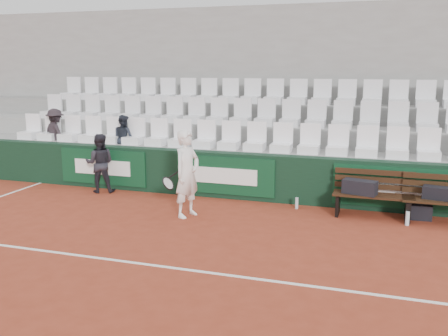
{
  "coord_description": "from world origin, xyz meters",
  "views": [
    {
      "loc": [
        3.0,
        -6.18,
        2.87
      ],
      "look_at": [
        0.24,
        2.4,
        1.0
      ],
      "focal_mm": 40.0,
      "sensor_mm": 36.0,
      "label": 1
    }
  ],
  "objects_px": {
    "water_bottle_far": "(407,219)",
    "sports_bag_right": "(438,193)",
    "bench_left": "(373,206)",
    "spectator_a": "(55,115)",
    "tennis_player": "(187,174)",
    "bench_right": "(444,212)",
    "spectator_c": "(123,120)",
    "ball_kid": "(100,163)",
    "water_bottle_near": "(297,203)",
    "sports_bag_ground": "(418,211)",
    "sports_bag_left": "(360,187)",
    "spectator_b": "(53,120)"
  },
  "relations": [
    {
      "from": "spectator_b",
      "to": "bench_left",
      "type": "bearing_deg",
      "value": -166.97
    },
    {
      "from": "spectator_b",
      "to": "ball_kid",
      "type": "bearing_deg",
      "value": 173.83
    },
    {
      "from": "spectator_a",
      "to": "water_bottle_far",
      "type": "bearing_deg",
      "value": -166.14
    },
    {
      "from": "bench_left",
      "to": "spectator_a",
      "type": "xyz_separation_m",
      "value": [
        -7.83,
        1.06,
        1.39
      ]
    },
    {
      "from": "water_bottle_near",
      "to": "spectator_b",
      "type": "bearing_deg",
      "value": 171.64
    },
    {
      "from": "bench_right",
      "to": "spectator_c",
      "type": "height_order",
      "value": "spectator_c"
    },
    {
      "from": "water_bottle_far",
      "to": "spectator_c",
      "type": "distance_m",
      "value": 6.81
    },
    {
      "from": "bench_right",
      "to": "spectator_a",
      "type": "bearing_deg",
      "value": 173.04
    },
    {
      "from": "tennis_player",
      "to": "spectator_b",
      "type": "height_order",
      "value": "spectator_b"
    },
    {
      "from": "sports_bag_ground",
      "to": "water_bottle_far",
      "type": "xyz_separation_m",
      "value": [
        -0.21,
        -0.49,
        -0.02
      ]
    },
    {
      "from": "sports_bag_right",
      "to": "sports_bag_ground",
      "type": "bearing_deg",
      "value": 151.18
    },
    {
      "from": "sports_bag_right",
      "to": "sports_bag_ground",
      "type": "xyz_separation_m",
      "value": [
        -0.29,
        0.16,
        -0.42
      ]
    },
    {
      "from": "spectator_c",
      "to": "sports_bag_left",
      "type": "bearing_deg",
      "value": -167.73
    },
    {
      "from": "sports_bag_left",
      "to": "spectator_b",
      "type": "relative_size",
      "value": 0.63
    },
    {
      "from": "ball_kid",
      "to": "spectator_a",
      "type": "relative_size",
      "value": 1.09
    },
    {
      "from": "water_bottle_far",
      "to": "spectator_a",
      "type": "bearing_deg",
      "value": 170.64
    },
    {
      "from": "spectator_c",
      "to": "bench_right",
      "type": "bearing_deg",
      "value": -165.43
    },
    {
      "from": "sports_bag_left",
      "to": "sports_bag_ground",
      "type": "distance_m",
      "value": 1.19
    },
    {
      "from": "sports_bag_right",
      "to": "water_bottle_far",
      "type": "bearing_deg",
      "value": -146.89
    },
    {
      "from": "bench_left",
      "to": "spectator_a",
      "type": "height_order",
      "value": "spectator_a"
    },
    {
      "from": "sports_bag_left",
      "to": "tennis_player",
      "type": "bearing_deg",
      "value": -162.82
    },
    {
      "from": "water_bottle_far",
      "to": "spectator_b",
      "type": "height_order",
      "value": "spectator_b"
    },
    {
      "from": "water_bottle_far",
      "to": "ball_kid",
      "type": "distance_m",
      "value": 6.65
    },
    {
      "from": "bench_left",
      "to": "bench_right",
      "type": "distance_m",
      "value": 1.26
    },
    {
      "from": "sports_bag_left",
      "to": "spectator_c",
      "type": "distance_m",
      "value": 5.82
    },
    {
      "from": "water_bottle_far",
      "to": "sports_bag_right",
      "type": "bearing_deg",
      "value": 33.11
    },
    {
      "from": "sports_bag_ground",
      "to": "water_bottle_near",
      "type": "height_order",
      "value": "sports_bag_ground"
    },
    {
      "from": "bench_right",
      "to": "sports_bag_right",
      "type": "relative_size",
      "value": 2.97
    },
    {
      "from": "bench_left",
      "to": "sports_bag_ground",
      "type": "xyz_separation_m",
      "value": [
        0.83,
        0.15,
        -0.08
      ]
    },
    {
      "from": "bench_left",
      "to": "bench_right",
      "type": "relative_size",
      "value": 1.0
    },
    {
      "from": "water_bottle_far",
      "to": "sports_bag_ground",
      "type": "bearing_deg",
      "value": 66.73
    },
    {
      "from": "sports_bag_left",
      "to": "spectator_c",
      "type": "xyz_separation_m",
      "value": [
        -5.63,
        1.11,
        0.99
      ]
    },
    {
      "from": "water_bottle_far",
      "to": "ball_kid",
      "type": "height_order",
      "value": "ball_kid"
    },
    {
      "from": "sports_bag_left",
      "to": "tennis_player",
      "type": "height_order",
      "value": "tennis_player"
    },
    {
      "from": "bench_right",
      "to": "sports_bag_ground",
      "type": "relative_size",
      "value": 3.17
    },
    {
      "from": "bench_left",
      "to": "sports_bag_right",
      "type": "height_order",
      "value": "sports_bag_right"
    },
    {
      "from": "sports_bag_left",
      "to": "ball_kid",
      "type": "bearing_deg",
      "value": 178.48
    },
    {
      "from": "sports_bag_left",
      "to": "water_bottle_near",
      "type": "relative_size",
      "value": 2.68
    },
    {
      "from": "water_bottle_near",
      "to": "spectator_b",
      "type": "xyz_separation_m",
      "value": [
        -6.4,
        0.94,
        1.38
      ]
    },
    {
      "from": "bench_left",
      "to": "spectator_c",
      "type": "height_order",
      "value": "spectator_c"
    },
    {
      "from": "bench_left",
      "to": "water_bottle_far",
      "type": "xyz_separation_m",
      "value": [
        0.62,
        -0.33,
        -0.1
      ]
    },
    {
      "from": "sports_bag_right",
      "to": "sports_bag_ground",
      "type": "distance_m",
      "value": 0.54
    },
    {
      "from": "spectator_a",
      "to": "bench_left",
      "type": "bearing_deg",
      "value": -164.49
    },
    {
      "from": "ball_kid",
      "to": "water_bottle_near",
      "type": "bearing_deg",
      "value": 159.93
    },
    {
      "from": "water_bottle_near",
      "to": "spectator_b",
      "type": "relative_size",
      "value": 0.24
    },
    {
      "from": "spectator_b",
      "to": "tennis_player",
      "type": "bearing_deg",
      "value": 175.77
    },
    {
      "from": "spectator_a",
      "to": "tennis_player",
      "type": "bearing_deg",
      "value": 178.05
    },
    {
      "from": "sports_bag_left",
      "to": "spectator_b",
      "type": "distance_m",
      "value": 7.76
    },
    {
      "from": "sports_bag_ground",
      "to": "tennis_player",
      "type": "bearing_deg",
      "value": -164.5
    },
    {
      "from": "ball_kid",
      "to": "spectator_a",
      "type": "bearing_deg",
      "value": -47.76
    }
  ]
}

